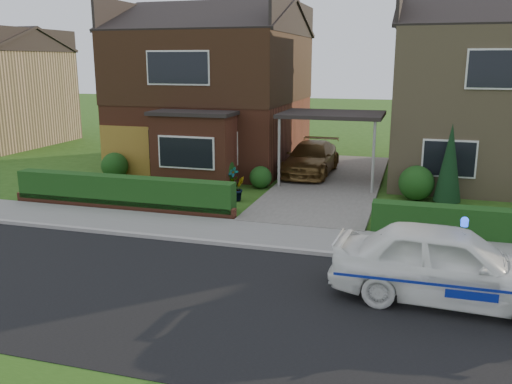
% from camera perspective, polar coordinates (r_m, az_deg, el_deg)
% --- Properties ---
extents(ground, '(120.00, 120.00, 0.00)m').
position_cam_1_polar(ground, '(10.97, -1.38, -11.51)').
color(ground, '#254A13').
rests_on(ground, ground).
extents(road, '(60.00, 6.00, 0.02)m').
position_cam_1_polar(road, '(10.97, -1.38, -11.51)').
color(road, black).
rests_on(road, ground).
extents(kerb, '(60.00, 0.16, 0.12)m').
position_cam_1_polar(kerb, '(13.66, 2.57, -6.05)').
color(kerb, '#9E9993').
rests_on(kerb, ground).
extents(sidewalk, '(60.00, 2.00, 0.10)m').
position_cam_1_polar(sidewalk, '(14.63, 3.57, -4.76)').
color(sidewalk, slate).
rests_on(sidewalk, ground).
extents(driveway, '(3.80, 12.00, 0.12)m').
position_cam_1_polar(driveway, '(21.18, 7.79, 0.97)').
color(driveway, '#666059').
rests_on(driveway, ground).
extents(house_left, '(7.50, 9.53, 7.25)m').
position_cam_1_polar(house_left, '(24.98, -4.33, 11.66)').
color(house_left, brown).
rests_on(house_left, ground).
extents(house_right, '(7.50, 8.06, 7.25)m').
position_cam_1_polar(house_right, '(23.61, 23.54, 10.11)').
color(house_right, '#957F5B').
rests_on(house_right, ground).
extents(carport_link, '(3.80, 3.00, 2.77)m').
position_cam_1_polar(carport_link, '(20.72, 8.01, 7.96)').
color(carport_link, black).
rests_on(carport_link, ground).
extents(garage_door, '(2.20, 0.10, 2.10)m').
position_cam_1_polar(garage_door, '(22.75, -13.59, 4.13)').
color(garage_door, brown).
rests_on(garage_door, ground).
extents(dwarf_wall, '(7.70, 0.25, 0.36)m').
position_cam_1_polar(dwarf_wall, '(17.78, -14.04, -1.37)').
color(dwarf_wall, brown).
rests_on(dwarf_wall, ground).
extents(hedge_left, '(7.50, 0.55, 0.90)m').
position_cam_1_polar(hedge_left, '(17.95, -13.76, -1.81)').
color(hedge_left, '#133C14').
rests_on(hedge_left, ground).
extents(shrub_left_far, '(1.08, 1.08, 1.08)m').
position_cam_1_polar(shrub_left_far, '(22.58, -14.65, 2.68)').
color(shrub_left_far, '#133C14').
rests_on(shrub_left_far, ground).
extents(shrub_left_mid, '(1.32, 1.32, 1.32)m').
position_cam_1_polar(shrub_left_mid, '(20.43, -4.06, 2.32)').
color(shrub_left_mid, '#133C14').
rests_on(shrub_left_mid, ground).
extents(shrub_left_near, '(0.84, 0.84, 0.84)m').
position_cam_1_polar(shrub_left_near, '(20.26, 0.49, 1.56)').
color(shrub_left_near, '#133C14').
rests_on(shrub_left_near, ground).
extents(shrub_right_near, '(1.20, 1.20, 1.20)m').
position_cam_1_polar(shrub_right_near, '(19.27, 16.53, 0.91)').
color(shrub_right_near, '#133C14').
rests_on(shrub_right_near, ground).
extents(conifer_a, '(0.90, 0.90, 2.60)m').
position_cam_1_polar(conifer_a, '(18.97, 19.69, 2.64)').
color(conifer_a, black).
rests_on(conifer_a, ground).
extents(police_car, '(4.19, 4.66, 1.72)m').
position_cam_1_polar(police_car, '(11.36, 19.63, -7.20)').
color(police_car, white).
rests_on(police_car, ground).
extents(driveway_car, '(1.91, 4.50, 1.29)m').
position_cam_1_polar(driveway_car, '(22.40, 5.82, 3.57)').
color(driveway_car, brown).
rests_on(driveway_car, driveway).
extents(potted_plant_a, '(0.50, 0.39, 0.84)m').
position_cam_1_polar(potted_plant_a, '(19.96, -2.43, 1.36)').
color(potted_plant_a, gray).
rests_on(potted_plant_a, ground).
extents(potted_plant_b, '(0.59, 0.59, 0.84)m').
position_cam_1_polar(potted_plant_b, '(18.41, -1.88, 0.33)').
color(potted_plant_b, gray).
rests_on(potted_plant_b, ground).
extents(potted_plant_c, '(0.54, 0.54, 0.75)m').
position_cam_1_polar(potted_plant_c, '(17.19, -2.93, -0.82)').
color(potted_plant_c, gray).
rests_on(potted_plant_c, ground).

